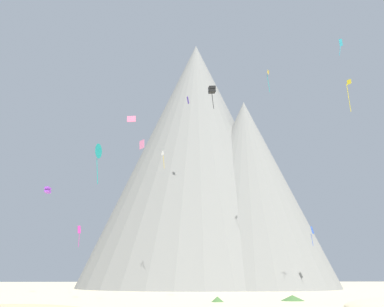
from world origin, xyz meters
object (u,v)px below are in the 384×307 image
Objects in this scene: kite_pink_mid at (142,144)px; kite_teal_mid at (98,151)px; kite_gold_high at (268,77)px; kite_blue_low at (312,232)px; kite_green_low at (219,235)px; kite_cyan_high at (341,44)px; kite_indigo_high at (188,100)px; bush_ridge_crest at (217,299)px; bush_mid_center at (292,298)px; kite_violet_mid at (48,190)px; kite_white_mid at (163,156)px; kite_yellow_high at (349,90)px; kite_black_high at (212,90)px; kite_magenta_low at (79,232)px; rock_massif at (205,174)px; kite_rainbow_mid at (131,119)px.

kite_pink_mid reaches higher than kite_teal_mid.
kite_gold_high reaches higher than kite_blue_low.
kite_blue_low is at bearing 109.27° from kite_pink_mid.
kite_cyan_high is at bearing -99.92° from kite_green_low.
kite_teal_mid is 3.40× the size of kite_indigo_high.
kite_green_low is at bearing 81.67° from bush_ridge_crest.
kite_gold_high is at bearing 78.83° from bush_mid_center.
kite_cyan_high is (18.40, -22.78, 30.68)m from kite_green_low.
kite_violet_mid is at bearing -135.66° from kite_teal_mid.
bush_mid_center is at bearing 10.79° from bush_ridge_crest.
kite_green_low is (31.75, 10.02, -6.81)m from kite_violet_mid.
kite_violet_mid is at bearing -13.24° from kite_white_mid.
kite_pink_mid is 33.49m from kite_yellow_high.
kite_teal_mid is at bearing 170.49° from bush_mid_center.
kite_black_high is at bearing -19.58° from kite_violet_mid.
bush_ridge_crest is 0.27× the size of kite_teal_mid.
kite_indigo_high is (19.53, 9.29, 28.45)m from kite_magenta_low.
bush_mid_center is at bearing -134.12° from kite_indigo_high.
kite_gold_high is at bearing 148.34° from kite_teal_mid.
kite_magenta_low is (-5.33, 24.24, -8.26)m from kite_teal_mid.
kite_gold_high is 1.27× the size of kite_magenta_low.
rock_massif is 43.68m from kite_magenta_low.
kite_green_low is 28.58m from kite_indigo_high.
rock_massif is at bearing 65.77° from kite_violet_mid.
kite_teal_mid is at bearing 31.81° from kite_blue_low.
rock_massif is 19.92× the size of kite_magenta_low.
kite_blue_low is 1.08× the size of kite_black_high.
kite_teal_mid is at bearing -43.96° from kite_violet_mid.
kite_green_low is (-8.39, 11.73, -28.98)m from kite_gold_high.
kite_black_high is (-13.69, -21.34, -11.65)m from kite_gold_high.
kite_indigo_high is 0.32× the size of kite_yellow_high.
kite_green_low is 4.90× the size of kite_rainbow_mid.
kite_rainbow_mid reaches higher than kite_violet_mid.
kite_green_low is 1.74× the size of kite_cyan_high.
kite_gold_high reaches higher than kite_green_low.
kite_yellow_high is at bearing -4.37° from kite_violet_mid.
kite_cyan_high is at bearing 144.60° from kite_white_mid.
kite_violet_mid is 33.88m from kite_rainbow_mid.
kite_white_mid is at bearing 117.15° from bush_mid_center.
kite_gold_high is 25.32m from kite_white_mid.
kite_rainbow_mid is (-16.04, -39.82, 10.50)m from kite_green_low.
kite_black_high is at bearing 44.95° from kite_blue_low.
kite_black_high reaches higher than kite_white_mid.
kite_magenta_low is at bearing 17.03° from kite_violet_mid.
kite_green_low is 0.99× the size of kite_teal_mid.
kite_white_mid reaches higher than bush_mid_center.
rock_massif reaches higher than kite_blue_low.
kite_magenta_low is (-25.79, -10.49, -0.59)m from kite_green_low.
bush_mid_center is 48.24m from kite_violet_mid.
kite_teal_mid is 1.75× the size of kite_cyan_high.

